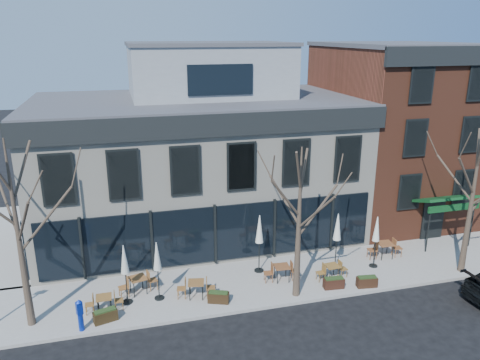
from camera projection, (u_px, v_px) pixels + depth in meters
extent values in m
plane|color=black|center=(215.00, 267.00, 24.59)|extent=(120.00, 120.00, 0.00)
cube|color=gray|center=(288.00, 277.00, 23.38)|extent=(33.50, 4.70, 0.15)
cube|color=gray|center=(6.00, 242.00, 27.35)|extent=(4.50, 12.00, 0.15)
cube|color=beige|center=(197.00, 168.00, 28.00)|extent=(18.00, 10.00, 8.00)
cube|color=#47474C|center=(195.00, 100.00, 26.78)|extent=(18.30, 10.30, 0.30)
cube|color=black|center=(213.00, 125.00, 22.21)|extent=(18.30, 0.25, 1.10)
cube|color=black|center=(25.00, 116.00, 24.70)|extent=(0.25, 10.30, 1.10)
cube|color=black|center=(215.00, 234.00, 23.97)|extent=(17.20, 0.12, 3.00)
cube|color=black|center=(37.00, 222.00, 25.49)|extent=(0.12, 7.50, 3.00)
cube|color=gray|center=(208.00, 71.00, 27.48)|extent=(9.00, 6.50, 3.00)
cube|color=brown|center=(392.00, 132.00, 30.73)|extent=(8.00, 10.00, 11.00)
cube|color=#47474C|center=(400.00, 45.00, 29.06)|extent=(8.20, 10.20, 0.25)
cube|color=black|center=(455.00, 56.00, 24.47)|extent=(8.20, 0.25, 1.00)
cube|color=#0D3C18|center=(445.00, 199.00, 26.12)|extent=(3.20, 1.66, 0.67)
cube|color=black|center=(432.00, 221.00, 27.35)|extent=(1.40, 0.10, 2.50)
cone|color=#382B21|center=(19.00, 237.00, 18.33)|extent=(0.34, 0.34, 7.92)
cylinder|color=#382B21|center=(46.00, 219.00, 18.59)|extent=(2.23, 0.50, 2.48)
cylinder|color=#382B21|center=(7.00, 205.00, 18.80)|extent=(1.03, 2.05, 2.14)
cylinder|color=#382B21|center=(23.00, 223.00, 17.27)|extent=(1.03, 2.04, 2.28)
cone|color=#382B21|center=(299.00, 225.00, 20.63)|extent=(0.34, 0.34, 7.04)
cylinder|color=#382B21|center=(318.00, 210.00, 20.86)|extent=(2.00, 0.46, 2.21)
cylinder|color=#382B21|center=(284.00, 199.00, 21.05)|extent=(0.93, 1.84, 1.91)
cylinder|color=#382B21|center=(286.00, 199.00, 19.78)|extent=(1.61, 0.68, 1.97)
cylinder|color=#382B21|center=(316.00, 213.00, 19.68)|extent=(0.93, 1.83, 2.03)
cone|color=#382B21|center=(472.00, 202.00, 22.76)|extent=(0.34, 0.34, 7.48)
cylinder|color=#382B21|center=(454.00, 178.00, 23.21)|extent=(0.98, 1.94, 2.03)
cylinder|color=#382B21|center=(466.00, 176.00, 21.86)|extent=(1.71, 0.71, 2.09)
cylinder|color=#0B2697|center=(81.00, 322.00, 18.98)|extent=(0.22, 0.22, 0.76)
cube|color=#0B2697|center=(79.00, 308.00, 18.79)|extent=(0.30, 0.28, 0.54)
cone|color=#0B2697|center=(78.00, 301.00, 18.69)|extent=(0.28, 0.28, 0.13)
cube|color=brown|center=(104.00, 297.00, 20.20)|extent=(0.67, 0.67, 0.04)
cylinder|color=black|center=(98.00, 308.00, 19.99)|extent=(0.04, 0.04, 0.68)
cylinder|color=black|center=(111.00, 307.00, 20.12)|extent=(0.04, 0.04, 0.68)
cylinder|color=black|center=(98.00, 302.00, 20.48)|extent=(0.04, 0.04, 0.68)
cylinder|color=black|center=(111.00, 300.00, 20.61)|extent=(0.04, 0.04, 0.68)
cube|color=brown|center=(138.00, 278.00, 21.61)|extent=(0.91, 0.91, 0.04)
cylinder|color=black|center=(134.00, 290.00, 21.34)|extent=(0.04, 0.04, 0.76)
cylinder|color=black|center=(147.00, 287.00, 21.62)|extent=(0.04, 0.04, 0.76)
cylinder|color=black|center=(130.00, 284.00, 21.83)|extent=(0.04, 0.04, 0.76)
cylinder|color=black|center=(142.00, 281.00, 22.11)|extent=(0.04, 0.04, 0.76)
cube|color=brown|center=(196.00, 283.00, 21.27)|extent=(0.85, 0.85, 0.04)
cylinder|color=black|center=(190.00, 293.00, 21.09)|extent=(0.04, 0.04, 0.74)
cylinder|color=black|center=(202.00, 293.00, 21.13)|extent=(0.04, 0.04, 0.74)
cylinder|color=black|center=(190.00, 287.00, 21.64)|extent=(0.04, 0.04, 0.74)
cylinder|color=black|center=(203.00, 286.00, 21.67)|extent=(0.04, 0.04, 0.74)
cube|color=brown|center=(282.00, 266.00, 22.72)|extent=(0.78, 0.78, 0.04)
cylinder|color=black|center=(278.00, 277.00, 22.51)|extent=(0.04, 0.04, 0.75)
cylinder|color=black|center=(289.00, 276.00, 22.61)|extent=(0.04, 0.04, 0.75)
cylinder|color=black|center=(275.00, 271.00, 23.06)|extent=(0.04, 0.04, 0.75)
cylinder|color=black|center=(286.00, 270.00, 23.16)|extent=(0.04, 0.04, 0.75)
cube|color=brown|center=(332.00, 266.00, 22.90)|extent=(0.72, 0.72, 0.04)
cylinder|color=black|center=(330.00, 276.00, 22.68)|extent=(0.04, 0.04, 0.69)
cylinder|color=black|center=(339.00, 274.00, 22.86)|extent=(0.04, 0.04, 0.69)
cylinder|color=black|center=(324.00, 271.00, 23.16)|extent=(0.04, 0.04, 0.69)
cylinder|color=black|center=(334.00, 269.00, 23.34)|extent=(0.04, 0.04, 0.69)
cube|color=brown|center=(385.00, 243.00, 25.06)|extent=(0.83, 0.83, 0.04)
cylinder|color=black|center=(382.00, 254.00, 24.83)|extent=(0.04, 0.04, 0.80)
cylinder|color=black|center=(393.00, 253.00, 24.95)|extent=(0.04, 0.04, 0.80)
cylinder|color=black|center=(376.00, 248.00, 25.42)|extent=(0.04, 0.04, 0.80)
cylinder|color=black|center=(387.00, 247.00, 25.53)|extent=(0.04, 0.04, 0.80)
cylinder|color=black|center=(128.00, 302.00, 21.05)|extent=(0.45, 0.45, 0.06)
cylinder|color=black|center=(126.00, 280.00, 20.71)|extent=(0.05, 0.05, 2.26)
cone|color=beige|center=(124.00, 259.00, 20.40)|extent=(0.37, 0.37, 1.34)
cylinder|color=black|center=(159.00, 298.00, 21.36)|extent=(0.45, 0.45, 0.06)
cylinder|color=black|center=(158.00, 277.00, 21.03)|extent=(0.05, 0.05, 2.25)
cone|color=beige|center=(157.00, 256.00, 20.72)|extent=(0.37, 0.37, 1.33)
cylinder|color=black|center=(259.00, 270.00, 23.83)|extent=(0.49, 0.49, 0.07)
cylinder|color=black|center=(259.00, 249.00, 23.47)|extent=(0.06, 0.06, 2.44)
cone|color=silver|center=(259.00, 229.00, 23.14)|extent=(0.40, 0.40, 1.44)
cylinder|color=black|center=(335.00, 267.00, 24.18)|extent=(0.48, 0.48, 0.07)
cylinder|color=black|center=(336.00, 246.00, 23.83)|extent=(0.05, 0.05, 2.41)
cone|color=silver|center=(338.00, 227.00, 23.50)|extent=(0.39, 0.39, 1.42)
cylinder|color=black|center=(373.00, 266.00, 24.31)|extent=(0.44, 0.44, 0.06)
cylinder|color=black|center=(375.00, 247.00, 23.99)|extent=(0.05, 0.05, 2.22)
cone|color=silver|center=(377.00, 229.00, 23.69)|extent=(0.36, 0.36, 1.31)
cube|color=black|center=(105.00, 316.00, 19.62)|extent=(1.05, 0.64, 0.49)
cube|color=#1E3314|center=(105.00, 311.00, 19.54)|extent=(0.93, 0.54, 0.08)
cube|color=black|center=(218.00, 298.00, 21.01)|extent=(1.02, 0.69, 0.47)
cube|color=#1E3314|center=(218.00, 293.00, 20.93)|extent=(0.90, 0.59, 0.08)
cube|color=black|center=(334.00, 283.00, 22.19)|extent=(1.00, 0.47, 0.49)
cube|color=#1E3314|center=(334.00, 278.00, 22.11)|extent=(0.90, 0.39, 0.08)
cube|color=black|center=(367.00, 282.00, 22.30)|extent=(1.01, 0.51, 0.48)
cube|color=#1E3314|center=(367.00, 277.00, 22.23)|extent=(0.90, 0.42, 0.08)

